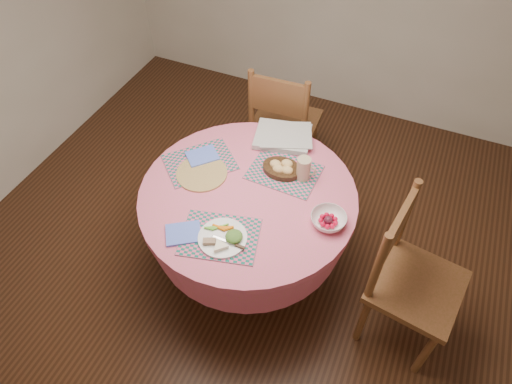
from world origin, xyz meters
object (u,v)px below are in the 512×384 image
at_px(dining_table, 248,215).
at_px(bread_bowl, 282,168).
at_px(fruit_bowl, 328,220).
at_px(wicker_trivet, 202,173).
at_px(dinner_plate, 223,238).
at_px(latte_mug, 304,169).
at_px(chair_back, 283,122).
at_px(chair_right, 409,277).

distance_m(dining_table, bread_bowl, 0.34).
bearing_deg(fruit_bowl, wicker_trivet, 175.87).
xyz_separation_m(dining_table, dinner_plate, (0.02, -0.35, 0.22)).
xyz_separation_m(dinner_plate, fruit_bowl, (0.46, 0.32, 0.01)).
relative_size(bread_bowl, latte_mug, 1.60).
xyz_separation_m(dinner_plate, latte_mug, (0.23, 0.58, 0.06)).
bearing_deg(dining_table, latte_mug, 43.45).
bearing_deg(bread_bowl, chair_back, 109.90).
relative_size(chair_right, fruit_bowl, 4.94).
distance_m(latte_mug, fruit_bowl, 0.35).
relative_size(dining_table, dinner_plate, 4.83).
xyz_separation_m(latte_mug, fruit_bowl, (0.23, -0.26, -0.05)).
height_order(chair_back, dinner_plate, chair_back).
relative_size(chair_right, chair_back, 1.02).
xyz_separation_m(dining_table, wicker_trivet, (-0.31, 0.03, 0.20)).
height_order(latte_mug, fruit_bowl, latte_mug).
distance_m(chair_back, latte_mug, 0.84).
bearing_deg(fruit_bowl, latte_mug, 131.83).
height_order(dining_table, fruit_bowl, fruit_bowl).
bearing_deg(latte_mug, wicker_trivet, -159.80).
bearing_deg(wicker_trivet, fruit_bowl, -4.13).
distance_m(chair_right, latte_mug, 0.82).
bearing_deg(fruit_bowl, chair_right, -0.62).
bearing_deg(chair_back, latte_mug, 116.36).
bearing_deg(dining_table, chair_back, 98.28).
height_order(dining_table, dinner_plate, dinner_plate).
bearing_deg(wicker_trivet, chair_back, 78.76).
bearing_deg(chair_right, dinner_plate, 117.56).
xyz_separation_m(dining_table, bread_bowl, (0.11, 0.23, 0.23)).
distance_m(dining_table, fruit_bowl, 0.53).
distance_m(bread_bowl, latte_mug, 0.14).
relative_size(bread_bowl, fruit_bowl, 1.10).
distance_m(wicker_trivet, fruit_bowl, 0.79).
relative_size(chair_right, latte_mug, 7.16).
height_order(chair_back, bread_bowl, chair_back).
relative_size(wicker_trivet, bread_bowl, 1.30).
distance_m(chair_right, wicker_trivet, 1.29).
height_order(chair_right, dinner_plate, chair_right).
height_order(dining_table, chair_back, chair_back).
distance_m(chair_back, wicker_trivet, 0.93).
relative_size(wicker_trivet, latte_mug, 2.08).
xyz_separation_m(dinner_plate, bread_bowl, (0.09, 0.58, 0.01)).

